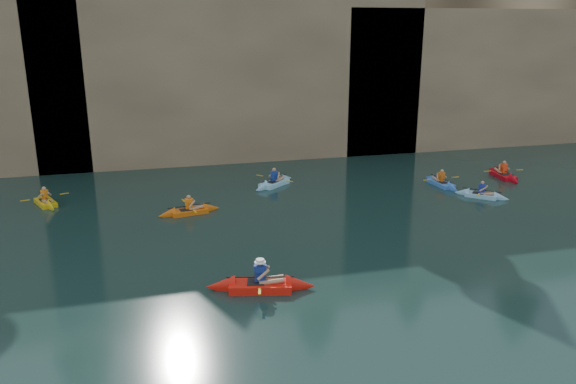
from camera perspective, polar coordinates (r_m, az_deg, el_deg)
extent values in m
plane|color=black|center=(15.75, 2.57, -15.55)|extent=(160.00, 160.00, 0.00)
cube|color=tan|center=(42.97, -9.61, 13.18)|extent=(70.00, 16.00, 12.00)
cube|color=#977F5B|center=(35.93, -5.17, 12.24)|extent=(24.00, 2.40, 11.40)
cube|color=#977F5B|center=(44.02, 21.97, 10.90)|extent=(26.00, 2.40, 9.84)
cube|color=black|center=(35.32, -14.48, 4.99)|extent=(3.50, 1.00, 3.20)
cube|color=black|center=(37.90, 7.24, 7.14)|extent=(5.00, 1.00, 4.50)
cube|color=red|center=(18.73, -2.82, -9.46)|extent=(2.92, 1.49, 0.32)
cone|color=red|center=(18.74, 1.26, -9.42)|extent=(1.15, 1.04, 0.83)
cone|color=red|center=(18.80, -6.88, -9.45)|extent=(1.15, 1.04, 0.83)
cube|color=black|center=(18.67, -3.29, -9.10)|extent=(0.65, 0.63, 0.04)
cube|color=navy|center=(18.54, -2.83, -8.24)|extent=(0.40, 0.31, 0.53)
sphere|color=tan|center=(18.38, -2.85, -7.16)|extent=(0.22, 0.22, 0.22)
cylinder|color=black|center=(18.60, -2.83, -8.63)|extent=(2.17, 0.55, 0.04)
cube|color=gold|center=(19.52, -2.77, -7.36)|extent=(0.17, 0.43, 0.02)
cube|color=gold|center=(17.69, -2.90, -10.03)|extent=(0.17, 0.43, 0.02)
cylinder|color=white|center=(18.36, -2.85, -7.04)|extent=(0.38, 0.38, 0.11)
cube|color=orange|center=(26.35, -9.99, -1.93)|extent=(2.37, 1.15, 0.25)
cone|color=orange|center=(26.64, -7.79, -1.62)|extent=(0.92, 0.83, 0.68)
cone|color=orange|center=(26.09, -12.25, -2.25)|extent=(0.92, 0.83, 0.68)
cube|color=black|center=(26.28, -10.32, -1.78)|extent=(0.62, 0.53, 0.04)
cube|color=orange|center=(26.24, -10.03, -1.19)|extent=(0.34, 0.26, 0.45)
sphere|color=tan|center=(26.14, -10.07, -0.51)|extent=(0.19, 0.19, 0.19)
cylinder|color=black|center=(26.27, -10.02, -1.38)|extent=(1.98, 0.43, 0.04)
cube|color=gold|center=(27.10, -10.57, -0.85)|extent=(0.16, 0.43, 0.02)
cube|color=gold|center=(25.44, -9.44, -1.95)|extent=(0.16, 0.43, 0.02)
cube|color=#8CC7EA|center=(30.06, 19.05, -0.30)|extent=(1.98, 1.92, 0.24)
cone|color=#8CC7EA|center=(29.93, 20.89, -0.56)|extent=(0.98, 0.98, 0.65)
cone|color=#8CC7EA|center=(30.22, 17.22, -0.04)|extent=(0.98, 0.98, 0.65)
cube|color=black|center=(30.06, 18.78, -0.10)|extent=(0.68, 0.67, 0.04)
cube|color=navy|center=(29.97, 19.11, 0.32)|extent=(0.34, 0.34, 0.43)
sphere|color=tan|center=(29.89, 19.16, 0.89)|extent=(0.18, 0.18, 0.18)
cylinder|color=black|center=(29.99, 19.09, 0.17)|extent=(1.41, 1.34, 0.04)
cube|color=gold|center=(30.80, 19.38, 0.57)|extent=(0.35, 0.36, 0.02)
cube|color=gold|center=(29.18, 18.80, -0.24)|extent=(0.35, 0.36, 0.02)
cube|color=red|center=(34.43, 21.01, 1.61)|extent=(1.03, 2.62, 0.27)
cone|color=red|center=(35.45, 20.07, 2.11)|extent=(0.83, 0.97, 0.74)
cone|color=red|center=(33.43, 22.01, 1.08)|extent=(0.83, 0.97, 0.74)
cube|color=black|center=(34.28, 21.15, 1.71)|extent=(0.51, 0.59, 0.04)
cube|color=#F94115|center=(34.34, 21.08, 2.24)|extent=(0.25, 0.36, 0.49)
sphere|color=tan|center=(34.26, 21.14, 2.81)|extent=(0.21, 0.21, 0.21)
cylinder|color=black|center=(34.37, 21.06, 2.05)|extent=(0.26, 2.17, 0.04)
cube|color=gold|center=(33.89, 19.61, 2.01)|extent=(0.43, 0.12, 0.02)
cube|color=gold|center=(34.87, 22.47, 2.09)|extent=(0.43, 0.12, 0.02)
cube|color=gold|center=(29.69, -23.40, -0.96)|extent=(1.49, 2.24, 0.25)
cone|color=gold|center=(28.76, -22.88, -1.44)|extent=(0.92, 0.96, 0.69)
cone|color=gold|center=(30.63, -23.89, -0.50)|extent=(0.92, 0.96, 0.69)
cube|color=black|center=(29.81, -23.50, -0.71)|extent=(0.61, 0.67, 0.04)
cube|color=orange|center=(29.59, -23.48, -0.29)|extent=(0.31, 0.37, 0.46)
sphere|color=tan|center=(29.51, -23.55, 0.32)|extent=(0.19, 0.19, 0.19)
cylinder|color=black|center=(29.62, -23.46, -0.47)|extent=(0.82, 1.88, 0.04)
cube|color=gold|center=(29.83, -21.78, -0.16)|extent=(0.42, 0.24, 0.02)
cube|color=gold|center=(29.43, -25.16, -0.78)|extent=(0.42, 0.24, 0.02)
cube|color=#95DCF9|center=(30.51, -1.41, 0.91)|extent=(2.42, 2.19, 0.27)
cone|color=#95DCF9|center=(31.42, -0.12, 1.38)|extent=(1.15, 1.14, 0.75)
cone|color=#95DCF9|center=(29.62, -2.78, 0.41)|extent=(1.15, 1.14, 0.75)
cube|color=black|center=(30.37, -1.58, 1.04)|extent=(0.72, 0.71, 0.04)
cube|color=navy|center=(30.41, -1.42, 1.63)|extent=(0.40, 0.38, 0.50)
sphere|color=tan|center=(30.32, -1.42, 2.28)|extent=(0.21, 0.21, 0.21)
cylinder|color=black|center=(30.44, -1.42, 1.41)|extent=(1.72, 1.43, 0.04)
cube|color=gold|center=(31.03, -2.89, 1.69)|extent=(0.33, 0.37, 0.02)
cube|color=gold|center=(29.87, 0.12, 1.12)|extent=(0.33, 0.37, 0.02)
cube|color=#3E79D5|center=(31.67, 15.28, 0.87)|extent=(0.87, 2.46, 0.25)
cone|color=#3E79D5|center=(32.57, 14.18, 1.39)|extent=(0.73, 0.90, 0.67)
cone|color=#3E79D5|center=(30.77, 16.45, 0.33)|extent=(0.73, 0.90, 0.67)
cube|color=black|center=(31.52, 15.44, 0.97)|extent=(0.46, 0.58, 0.04)
cube|color=orange|center=(31.58, 15.33, 1.49)|extent=(0.22, 0.32, 0.45)
sphere|color=tan|center=(31.50, 15.37, 2.06)|extent=(0.19, 0.19, 0.19)
cylinder|color=black|center=(31.60, 15.32, 1.33)|extent=(0.18, 1.99, 0.04)
cube|color=gold|center=(31.11, 13.95, 1.20)|extent=(0.42, 0.11, 0.02)
cube|color=gold|center=(32.10, 16.64, 1.46)|extent=(0.42, 0.11, 0.02)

